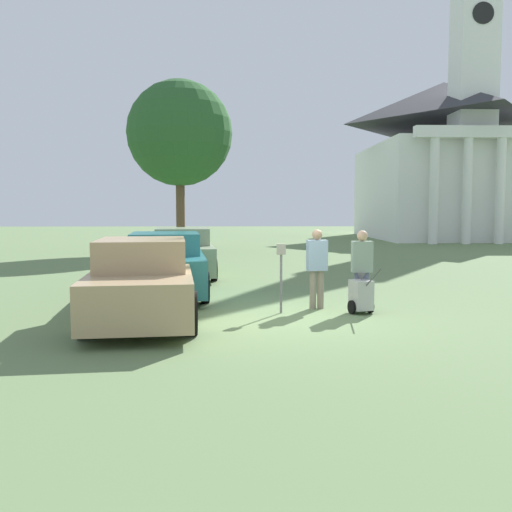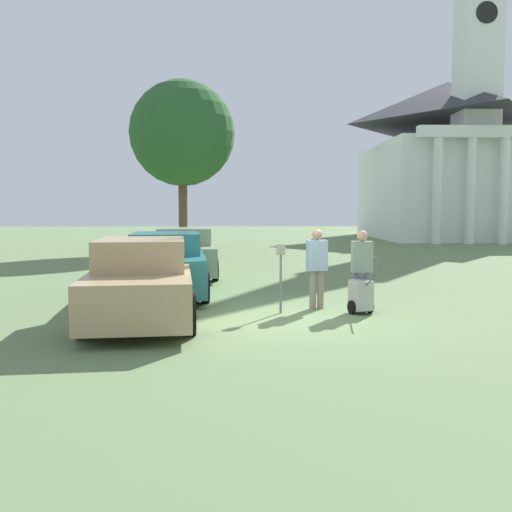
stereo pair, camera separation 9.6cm
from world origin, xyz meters
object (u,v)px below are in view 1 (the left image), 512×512
Objects in this scene: person_worker at (317,264)px; parking_meter at (281,265)px; parked_car_tan at (143,282)px; parked_car_teal at (166,265)px; equipment_cart at (361,295)px; parked_car_sage at (182,253)px; person_supervisor at (362,265)px; church at (444,154)px.

parking_meter is at bearing 23.36° from person_worker.
parked_car_tan is at bearing -168.48° from parking_meter.
parked_car_teal is 5.19m from equipment_cart.
parked_car_tan is 7.33m from parked_car_sage.
parked_car_sage is 3.15× the size of person_supervisor.
church is at bearing 54.85° from parked_car_tan.
parked_car_sage is at bearing 83.48° from parked_car_teal.
parked_car_teal is 3.71× the size of parking_meter.
person_supervisor is at bearing -112.37° from church.
parked_car_sage reaches higher than parking_meter.
person_worker is 1.18m from equipment_cart.
parked_car_teal is at bearing -121.46° from church.
person_worker is at bearing -114.06° from church.
church is at bearing 47.79° from parked_car_sage.
person_supervisor is (4.41, 0.77, 0.23)m from parked_car_tan.
church is (13.15, 29.47, 5.16)m from person_worker.
person_supervisor is at bearing -62.60° from parked_car_sage.
person_supervisor is at bearing 60.40° from equipment_cart.
church reaches higher than equipment_cart.
parked_car_tan is at bearing -118.62° from church.
equipment_cart is 33.00m from church.
equipment_cart is at bearing -0.41° from parked_car_tan.
parking_meter is 0.95m from person_worker.
equipment_cart is at bearing -112.29° from church.
parking_meter is 0.06× the size of church.
person_worker is (3.51, 1.07, 0.24)m from parked_car_tan.
parked_car_tan is 3.75× the size of parking_meter.
parked_car_tan is at bearing 7.95° from person_supervisor.
church is at bearing -123.50° from person_worker.
person_worker reaches higher than parked_car_teal.
parking_meter is at bearing 4.99° from parked_car_tan.
parked_car_tan is 35.20m from church.
parked_car_teal is 5.09m from person_supervisor.
parked_car_teal is 3.12× the size of person_worker.
person_supervisor is at bearing -36.33° from parked_car_teal.
equipment_cart is at bearing -64.22° from parked_car_sage.
church reaches higher than parked_car_sage.
person_supervisor is 32.60m from church.
parked_car_teal is 1.00× the size of parked_car_sage.
person_supervisor is at bearing 7.23° from parking_meter.
person_supervisor is (4.41, -2.53, 0.23)m from parked_car_teal.
parking_meter is 1.74m from equipment_cart.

